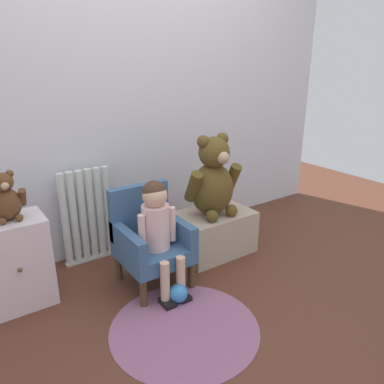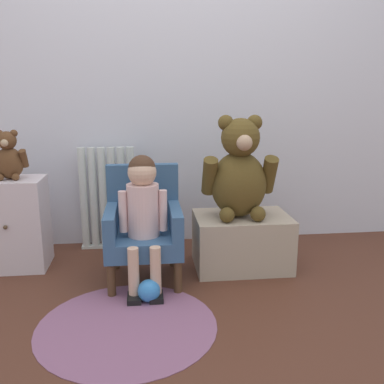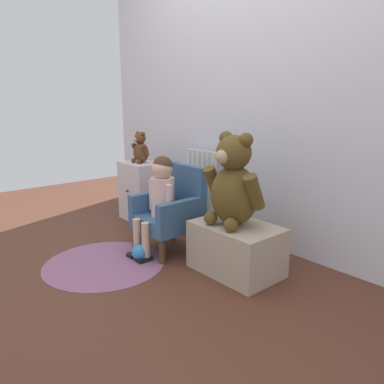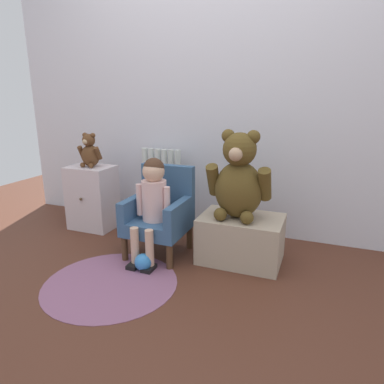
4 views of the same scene
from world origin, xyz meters
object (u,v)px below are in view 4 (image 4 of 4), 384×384
at_px(radiator, 162,188).
at_px(large_teddy_bear, 239,180).
at_px(child_figure, 153,195).
at_px(small_teddy_bear, 90,152).
at_px(floor_rug, 111,283).
at_px(small_dresser, 93,197).
at_px(child_armchair, 160,212).
at_px(low_bench, 241,239).
at_px(toy_ball, 143,262).

relative_size(radiator, large_teddy_bear, 1.16).
bearing_deg(child_figure, radiator, 111.15).
bearing_deg(large_teddy_bear, radiator, 151.31).
distance_m(small_teddy_bear, floor_rug, 1.20).
relative_size(large_teddy_bear, floor_rug, 0.72).
height_order(small_dresser, child_armchair, child_armchair).
xyz_separation_m(child_figure, low_bench, (0.58, 0.18, -0.30)).
xyz_separation_m(small_dresser, toy_ball, (0.78, -0.53, -0.21)).
height_order(child_armchair, small_teddy_bear, small_teddy_bear).
xyz_separation_m(child_armchair, low_bench, (0.58, 0.07, -0.14)).
height_order(low_bench, toy_ball, low_bench).
xyz_separation_m(child_armchair, large_teddy_bear, (0.55, 0.06, 0.27)).
bearing_deg(child_armchair, small_dresser, 163.66).
height_order(large_teddy_bear, toy_ball, large_teddy_bear).
bearing_deg(child_armchair, large_teddy_bear, 6.51).
relative_size(child_figure, low_bench, 1.29).
distance_m(small_dresser, large_teddy_bear, 1.35).
height_order(child_figure, floor_rug, child_figure).
height_order(radiator, toy_ball, radiator).
xyz_separation_m(low_bench, small_teddy_bear, (-1.33, 0.15, 0.50)).
height_order(low_bench, large_teddy_bear, large_teddy_bear).
bearing_deg(large_teddy_bear, toy_ball, -145.42).
xyz_separation_m(child_figure, small_teddy_bear, (-0.75, 0.33, 0.20)).
bearing_deg(small_dresser, radiator, 26.70).
relative_size(child_figure, small_teddy_bear, 2.53).
distance_m(child_armchair, child_figure, 0.19).
distance_m(large_teddy_bear, floor_rug, 1.04).
relative_size(child_figure, floor_rug, 0.87).
bearing_deg(low_bench, toy_ball, -146.00).
bearing_deg(floor_rug, child_figure, 78.63).
bearing_deg(low_bench, child_armchair, -172.74).
xyz_separation_m(radiator, small_teddy_bear, (-0.52, -0.27, 0.33)).
bearing_deg(child_armchair, low_bench, 7.26).
relative_size(low_bench, toy_ball, 4.84).
distance_m(child_armchair, floor_rug, 0.61).
relative_size(low_bench, large_teddy_bear, 0.95).
relative_size(child_armchair, floor_rug, 0.77).
bearing_deg(large_teddy_bear, small_dresser, 173.02).
distance_m(small_dresser, low_bench, 1.35).
distance_m(child_figure, floor_rug, 0.62).
bearing_deg(large_teddy_bear, floor_rug, -137.09).
distance_m(child_figure, low_bench, 0.67).
height_order(child_figure, large_teddy_bear, large_teddy_bear).
bearing_deg(small_teddy_bear, toy_ball, -34.31).
bearing_deg(floor_rug, large_teddy_bear, 42.91).
relative_size(low_bench, floor_rug, 0.68).
xyz_separation_m(small_dresser, large_teddy_bear, (1.31, -0.16, 0.31)).
height_order(radiator, child_armchair, radiator).
xyz_separation_m(radiator, toy_ball, (0.25, -0.79, -0.28)).
height_order(small_dresser, toy_ball, small_dresser).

